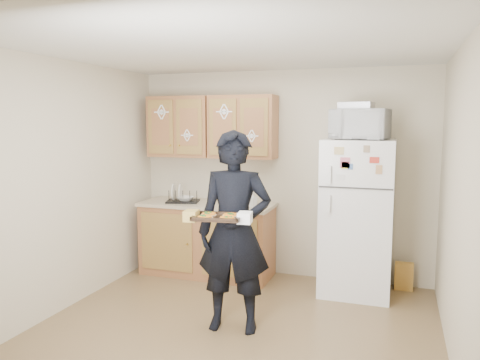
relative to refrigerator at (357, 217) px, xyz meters
name	(u,v)px	position (x,y,z in m)	size (l,w,h in m)	color
floor	(231,334)	(-0.95, -1.43, -0.85)	(3.60, 3.60, 0.00)	brown
ceiling	(231,47)	(-0.95, -1.43, 1.65)	(3.60, 3.60, 0.00)	silver
wall_back	(281,174)	(-0.95, 0.37, 0.40)	(3.60, 0.04, 2.50)	beige
wall_front	(109,251)	(-0.95, -3.23, 0.40)	(3.60, 0.04, 2.50)	beige
wall_left	(59,187)	(-2.75, -1.43, 0.40)	(0.04, 3.60, 2.50)	beige
wall_right	(460,209)	(0.85, -1.43, 0.40)	(0.04, 3.60, 2.50)	beige
refrigerator	(357,217)	(0.00, 0.00, 0.00)	(0.75, 0.70, 1.70)	white
base_cabinet	(207,240)	(-1.80, 0.05, -0.42)	(1.60, 0.60, 0.86)	#935C32
countertop	(207,204)	(-1.80, 0.05, 0.03)	(1.64, 0.64, 0.04)	tan
upper_cab_left	(181,127)	(-2.20, 0.18, 0.98)	(0.80, 0.33, 0.75)	#935C32
upper_cab_right	(243,127)	(-1.38, 0.18, 0.98)	(0.80, 0.33, 0.75)	#935C32
cereal_box	(404,276)	(0.52, 0.24, -0.69)	(0.20, 0.07, 0.32)	#E6CD51
person	(234,232)	(-0.97, -1.30, 0.06)	(0.66, 0.44, 1.82)	black
baking_tray	(218,218)	(-1.01, -1.60, 0.24)	(0.40, 0.29, 0.04)	black
pizza_front_left	(205,217)	(-1.09, -1.68, 0.26)	(0.13, 0.13, 0.02)	orange
pizza_front_right	(227,218)	(-0.91, -1.65, 0.26)	(0.13, 0.13, 0.02)	orange
pizza_back_left	(209,214)	(-1.11, -1.54, 0.26)	(0.13, 0.13, 0.02)	orange
pizza_back_right	(230,215)	(-0.93, -1.52, 0.26)	(0.13, 0.13, 0.02)	orange
microwave	(360,124)	(0.00, -0.05, 1.01)	(0.58, 0.39, 0.32)	white
foil_pan	(356,106)	(-0.04, -0.02, 1.21)	(0.34, 0.24, 0.07)	#B7B8BF
dish_rack	(183,196)	(-2.11, 0.01, 0.13)	(0.39, 0.29, 0.15)	black
bowl	(186,199)	(-2.07, 0.01, 0.09)	(0.21, 0.21, 0.05)	silver
soap_bottle	(252,200)	(-1.18, -0.05, 0.14)	(0.08, 0.08, 0.18)	white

